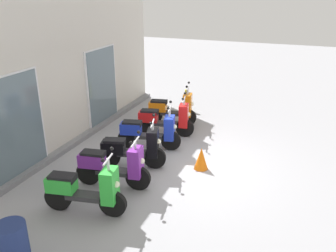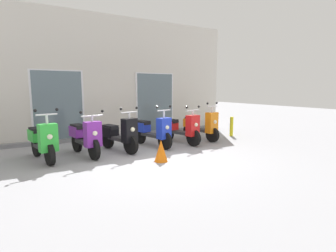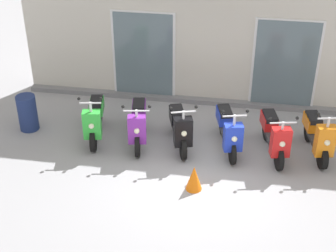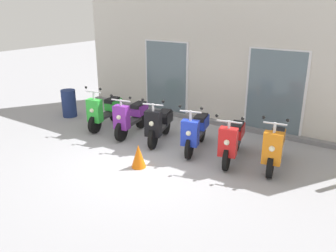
{
  "view_description": "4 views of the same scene",
  "coord_description": "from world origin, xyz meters",
  "px_view_note": "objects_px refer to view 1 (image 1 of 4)",
  "views": [
    {
      "loc": [
        -7.03,
        -2.31,
        3.94
      ],
      "look_at": [
        0.21,
        0.52,
        0.85
      ],
      "focal_mm": 37.86,
      "sensor_mm": 36.0,
      "label": 1
    },
    {
      "loc": [
        -2.94,
        -5.68,
        1.73
      ],
      "look_at": [
        0.71,
        0.51,
        0.69
      ],
      "focal_mm": 28.04,
      "sensor_mm": 36.0,
      "label": 2
    },
    {
      "loc": [
        0.78,
        -8.27,
        6.25
      ],
      "look_at": [
        -0.72,
        0.83,
        0.64
      ],
      "focal_mm": 54.6,
      "sensor_mm": 36.0,
      "label": 3
    },
    {
      "loc": [
        4.39,
        -5.76,
        3.41
      ],
      "look_at": [
        0.0,
        0.74,
        0.62
      ],
      "focal_mm": 37.45,
      "sensor_mm": 36.0,
      "label": 4
    }
  ],
  "objects_px": {
    "trash_bin": "(14,249)",
    "scooter_blue": "(150,131)",
    "scooter_red": "(166,119)",
    "scooter_green": "(86,190)",
    "curb_bollard": "(187,100)",
    "traffic_cone": "(201,158)",
    "scooter_orange": "(173,109)",
    "scooter_black": "(133,148)",
    "scooter_purple": "(114,166)"
  },
  "relations": [
    {
      "from": "scooter_green",
      "to": "curb_bollard",
      "type": "height_order",
      "value": "scooter_green"
    },
    {
      "from": "scooter_red",
      "to": "scooter_green",
      "type": "bearing_deg",
      "value": 179.83
    },
    {
      "from": "scooter_green",
      "to": "traffic_cone",
      "type": "height_order",
      "value": "scooter_green"
    },
    {
      "from": "scooter_blue",
      "to": "scooter_orange",
      "type": "relative_size",
      "value": 1.06
    },
    {
      "from": "scooter_red",
      "to": "scooter_black",
      "type": "bearing_deg",
      "value": 179.8
    },
    {
      "from": "curb_bollard",
      "to": "trash_bin",
      "type": "xyz_separation_m",
      "value": [
        -7.88,
        -0.02,
        0.07
      ]
    },
    {
      "from": "scooter_green",
      "to": "scooter_blue",
      "type": "height_order",
      "value": "scooter_green"
    },
    {
      "from": "scooter_red",
      "to": "curb_bollard",
      "type": "bearing_deg",
      "value": 4.04
    },
    {
      "from": "scooter_red",
      "to": "curb_bollard",
      "type": "xyz_separation_m",
      "value": [
        2.31,
        0.16,
        -0.14
      ]
    },
    {
      "from": "curb_bollard",
      "to": "traffic_cone",
      "type": "xyz_separation_m",
      "value": [
        -3.83,
        -1.64,
        -0.09
      ]
    },
    {
      "from": "scooter_blue",
      "to": "curb_bollard",
      "type": "bearing_deg",
      "value": 1.91
    },
    {
      "from": "scooter_red",
      "to": "curb_bollard",
      "type": "height_order",
      "value": "scooter_red"
    },
    {
      "from": "curb_bollard",
      "to": "scooter_black",
      "type": "bearing_deg",
      "value": -177.93
    },
    {
      "from": "scooter_green",
      "to": "scooter_orange",
      "type": "xyz_separation_m",
      "value": [
        4.84,
        0.13,
        -0.01
      ]
    },
    {
      "from": "scooter_blue",
      "to": "traffic_cone",
      "type": "height_order",
      "value": "scooter_blue"
    },
    {
      "from": "curb_bollard",
      "to": "trash_bin",
      "type": "height_order",
      "value": "trash_bin"
    },
    {
      "from": "scooter_purple",
      "to": "curb_bollard",
      "type": "xyz_separation_m",
      "value": [
        5.25,
        0.17,
        -0.15
      ]
    },
    {
      "from": "scooter_red",
      "to": "scooter_orange",
      "type": "relative_size",
      "value": 1.07
    },
    {
      "from": "scooter_blue",
      "to": "scooter_red",
      "type": "height_order",
      "value": "scooter_blue"
    },
    {
      "from": "scooter_purple",
      "to": "traffic_cone",
      "type": "xyz_separation_m",
      "value": [
        1.41,
        -1.46,
        -0.24
      ]
    },
    {
      "from": "scooter_purple",
      "to": "trash_bin",
      "type": "relative_size",
      "value": 1.89
    },
    {
      "from": "scooter_black",
      "to": "scooter_orange",
      "type": "distance_m",
      "value": 2.93
    },
    {
      "from": "scooter_black",
      "to": "scooter_red",
      "type": "bearing_deg",
      "value": -0.2
    },
    {
      "from": "curb_bollard",
      "to": "traffic_cone",
      "type": "bearing_deg",
      "value": -156.88
    },
    {
      "from": "trash_bin",
      "to": "scooter_blue",
      "type": "bearing_deg",
      "value": -1.09
    },
    {
      "from": "traffic_cone",
      "to": "trash_bin",
      "type": "distance_m",
      "value": 4.36
    },
    {
      "from": "curb_bollard",
      "to": "trash_bin",
      "type": "bearing_deg",
      "value": -179.84
    },
    {
      "from": "scooter_blue",
      "to": "curb_bollard",
      "type": "xyz_separation_m",
      "value": [
        3.28,
        0.11,
        -0.14
      ]
    },
    {
      "from": "scooter_green",
      "to": "trash_bin",
      "type": "distance_m",
      "value": 1.65
    },
    {
      "from": "scooter_black",
      "to": "traffic_cone",
      "type": "xyz_separation_m",
      "value": [
        0.49,
        -1.48,
        -0.22
      ]
    },
    {
      "from": "scooter_purple",
      "to": "traffic_cone",
      "type": "relative_size",
      "value": 3.08
    },
    {
      "from": "scooter_green",
      "to": "scooter_purple",
      "type": "relative_size",
      "value": 0.98
    },
    {
      "from": "curb_bollard",
      "to": "trash_bin",
      "type": "distance_m",
      "value": 7.88
    },
    {
      "from": "scooter_purple",
      "to": "scooter_black",
      "type": "xyz_separation_m",
      "value": [
        0.92,
        0.02,
        -0.02
      ]
    },
    {
      "from": "traffic_cone",
      "to": "trash_bin",
      "type": "relative_size",
      "value": 0.61
    },
    {
      "from": "scooter_black",
      "to": "scooter_orange",
      "type": "bearing_deg",
      "value": 2.54
    },
    {
      "from": "scooter_black",
      "to": "scooter_orange",
      "type": "height_order",
      "value": "scooter_orange"
    },
    {
      "from": "scooter_green",
      "to": "scooter_purple",
      "type": "xyz_separation_m",
      "value": [
        0.99,
        -0.02,
        0.01
      ]
    },
    {
      "from": "scooter_blue",
      "to": "scooter_black",
      "type": "bearing_deg",
      "value": -177.46
    },
    {
      "from": "curb_bollard",
      "to": "traffic_cone",
      "type": "distance_m",
      "value": 4.17
    },
    {
      "from": "scooter_green",
      "to": "scooter_black",
      "type": "bearing_deg",
      "value": -0.15
    },
    {
      "from": "scooter_green",
      "to": "traffic_cone",
      "type": "xyz_separation_m",
      "value": [
        2.4,
        -1.48,
        -0.23
      ]
    },
    {
      "from": "traffic_cone",
      "to": "scooter_blue",
      "type": "bearing_deg",
      "value": 70.19
    },
    {
      "from": "scooter_orange",
      "to": "trash_bin",
      "type": "relative_size",
      "value": 1.79
    },
    {
      "from": "scooter_black",
      "to": "scooter_orange",
      "type": "relative_size",
      "value": 1.01
    },
    {
      "from": "scooter_red",
      "to": "scooter_orange",
      "type": "height_order",
      "value": "scooter_orange"
    },
    {
      "from": "scooter_orange",
      "to": "curb_bollard",
      "type": "xyz_separation_m",
      "value": [
        1.4,
        0.03,
        -0.14
      ]
    },
    {
      "from": "scooter_blue",
      "to": "scooter_red",
      "type": "relative_size",
      "value": 0.99
    },
    {
      "from": "scooter_orange",
      "to": "scooter_black",
      "type": "bearing_deg",
      "value": -177.46
    },
    {
      "from": "curb_bollard",
      "to": "scooter_purple",
      "type": "bearing_deg",
      "value": -178.13
    }
  ]
}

